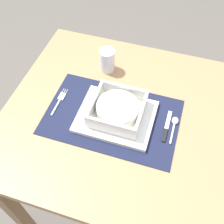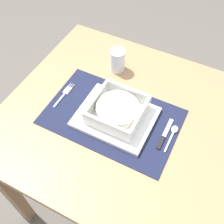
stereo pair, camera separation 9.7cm
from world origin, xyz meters
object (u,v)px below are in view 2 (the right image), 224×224
porridge_bowl (118,110)px  fork (65,93)px  butter_knife (164,136)px  spoon (173,132)px  drinking_glass (117,61)px  dining_table (120,132)px

porridge_bowl → fork: size_ratio=1.35×
porridge_bowl → fork: (-0.23, 0.01, -0.04)m
fork → butter_knife: (0.41, -0.01, 0.00)m
fork → spoon: spoon is taller
drinking_glass → porridge_bowl: bearing=-63.5°
butter_knife → fork: bearing=175.0°
porridge_bowl → spoon: porridge_bowl is taller
dining_table → porridge_bowl: 0.16m
fork → butter_knife: size_ratio=0.98×
fork → spoon: (0.43, 0.02, 0.00)m
dining_table → fork: size_ratio=6.44×
fork → spoon: 0.43m
porridge_bowl → spoon: bearing=8.0°
dining_table → drinking_glass: size_ratio=8.87×
porridge_bowl → butter_knife: 0.18m
spoon → butter_knife: bearing=-133.5°
drinking_glass → spoon: bearing=-31.8°
spoon → dining_table: bearing=-178.8°
butter_knife → drinking_glass: bearing=138.5°
porridge_bowl → fork: bearing=178.1°
porridge_bowl → spoon: 0.21m
porridge_bowl → fork: 0.23m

